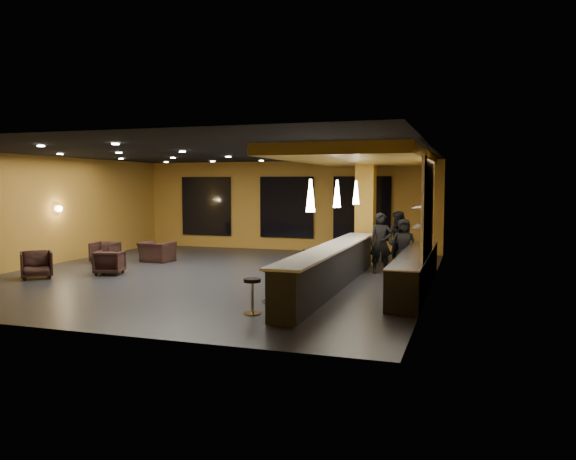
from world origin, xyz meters
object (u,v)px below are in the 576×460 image
(armchair_d, at_px, (157,252))
(bar_stool_1, at_px, (270,280))
(pendant_1, at_px, (337,194))
(bar_counter, at_px, (332,268))
(staff_b, at_px, (399,241))
(bar_stool_5, at_px, (326,257))
(staff_a, at_px, (381,243))
(pendant_2, at_px, (356,193))
(bar_stool_2, at_px, (289,272))
(pendant_0, at_px, (311,196))
(staff_c, at_px, (404,245))
(armchair_b, at_px, (110,262))
(bar_stool_0, at_px, (252,291))
(bar_stool_3, at_px, (306,266))
(bar_stool_4, at_px, (310,260))
(bar_stool_6, at_px, (336,252))
(column, at_px, (365,210))
(armchair_a, at_px, (36,265))
(prep_counter, at_px, (415,272))
(armchair_c, at_px, (105,253))

(armchair_d, bearing_deg, bar_stool_1, 144.37)
(pendant_1, bearing_deg, bar_counter, -90.00)
(staff_b, height_order, bar_stool_5, staff_b)
(staff_a, xyz_separation_m, staff_b, (0.43, 0.89, 0.01))
(pendant_2, height_order, bar_stool_2, pendant_2)
(pendant_0, bearing_deg, staff_c, 75.75)
(staff_a, bearing_deg, pendant_2, 142.78)
(staff_c, xyz_separation_m, bar_stool_2, (-2.13, -4.61, -0.24))
(bar_counter, distance_m, staff_b, 3.81)
(pendant_2, bearing_deg, staff_a, -21.31)
(staff_a, bearing_deg, pendant_1, -126.12)
(armchair_b, height_order, bar_stool_2, bar_stool_2)
(pendant_2, distance_m, bar_stool_0, 6.62)
(staff_a, bearing_deg, staff_c, 36.39)
(staff_a, distance_m, bar_stool_3, 3.00)
(staff_c, relative_size, bar_stool_4, 1.92)
(bar_stool_0, distance_m, bar_stool_5, 5.67)
(staff_b, bearing_deg, bar_stool_0, -84.74)
(staff_c, relative_size, bar_stool_3, 1.98)
(pendant_1, relative_size, bar_stool_3, 0.88)
(bar_stool_5, bearing_deg, bar_stool_6, 86.06)
(column, height_order, armchair_a, column)
(staff_a, bearing_deg, bar_stool_5, 175.13)
(prep_counter, distance_m, bar_stool_4, 2.96)
(pendant_1, bearing_deg, staff_c, 64.79)
(staff_a, distance_m, armchair_b, 7.87)
(staff_c, bearing_deg, armchair_c, 179.01)
(column, relative_size, bar_stool_6, 4.48)
(armchair_c, relative_size, bar_stool_3, 0.98)
(pendant_2, bearing_deg, prep_counter, -51.34)
(pendant_0, height_order, armchair_d, pendant_0)
(pendant_0, distance_m, bar_stool_0, 2.44)
(pendant_2, xyz_separation_m, bar_stool_4, (-0.90, -1.89, -1.83))
(bar_stool_1, relative_size, bar_stool_3, 0.98)
(column, relative_size, bar_stool_4, 4.28)
(column, bearing_deg, staff_b, -39.62)
(bar_stool_2, relative_size, bar_stool_4, 1.04)
(staff_c, bearing_deg, staff_b, 124.50)
(staff_c, bearing_deg, pendant_1, -124.78)
(pendant_0, distance_m, staff_b, 5.90)
(pendant_1, bearing_deg, bar_stool_5, 111.65)
(pendant_2, height_order, bar_stool_3, pendant_2)
(pendant_0, bearing_deg, bar_stool_1, -169.29)
(column, distance_m, bar_stool_6, 1.87)
(bar_counter, relative_size, bar_stool_2, 9.41)
(bar_stool_5, bearing_deg, prep_counter, -34.43)
(pendant_1, height_order, armchair_c, pendant_1)
(bar_stool_0, xyz_separation_m, bar_stool_2, (0.08, 2.11, 0.08))
(staff_c, height_order, bar_stool_6, staff_c)
(bar_stool_0, bearing_deg, armchair_d, 133.81)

